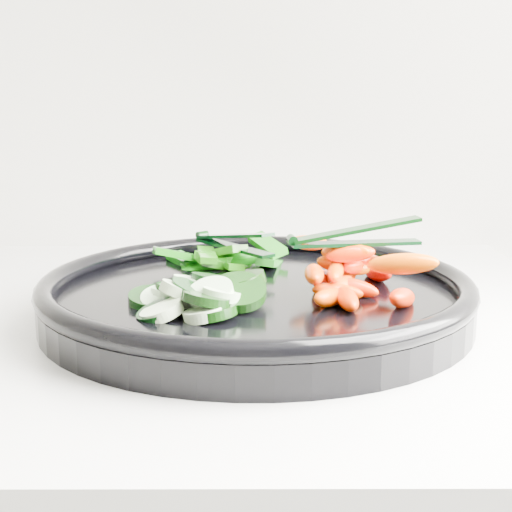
{
  "coord_description": "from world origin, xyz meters",
  "views": [
    {
      "loc": [
        0.7,
        1.08,
        1.11
      ],
      "look_at": [
        0.7,
        1.68,
        0.99
      ],
      "focal_mm": 50.0,
      "sensor_mm": 36.0,
      "label": 1
    }
  ],
  "objects": [
    {
      "name": "tong_carrot",
      "position": [
        0.78,
        1.66,
        1.0
      ],
      "size": [
        0.11,
        0.03,
        0.02
      ],
      "color": "black",
      "rests_on": "carrot_pile"
    },
    {
      "name": "tong_pepper",
      "position": [
        0.68,
        1.77,
        0.98
      ],
      "size": [
        0.08,
        0.1,
        0.02
      ],
      "color": "black",
      "rests_on": "pepper_pile"
    },
    {
      "name": "pepper_pile",
      "position": [
        0.67,
        1.77,
        0.96
      ],
      "size": [
        0.14,
        0.11,
        0.04
      ],
      "color": "#116D0A",
      "rests_on": "veggie_tray"
    },
    {
      "name": "carrot_pile",
      "position": [
        0.78,
        1.66,
        0.97
      ],
      "size": [
        0.12,
        0.14,
        0.06
      ],
      "color": "#FF5F00",
      "rests_on": "veggie_tray"
    },
    {
      "name": "cucumber_pile",
      "position": [
        0.65,
        1.63,
        0.96
      ],
      "size": [
        0.12,
        0.11,
        0.04
      ],
      "color": "black",
      "rests_on": "veggie_tray"
    },
    {
      "name": "veggie_tray",
      "position": [
        0.7,
        1.68,
        0.95
      ],
      "size": [
        0.44,
        0.44,
        0.04
      ],
      "color": "black",
      "rests_on": "counter"
    }
  ]
}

